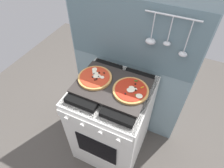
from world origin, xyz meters
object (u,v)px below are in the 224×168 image
Objects in this scene: stove at (112,120)px; pizza_left at (95,77)px; pizza_right at (131,90)px; baking_tray at (112,86)px.

pizza_left reaches higher than stove.
stove is at bearing 179.55° from pizza_right.
pizza_left is (-0.15, 0.01, 0.48)m from stove.
stove is 1.67× the size of baking_tray.
baking_tray is 0.15m from pizza_left.
pizza_left is (-0.15, 0.01, 0.02)m from baking_tray.
baking_tray is at bearing 178.92° from pizza_right.
baking_tray is 0.15m from pizza_right.
baking_tray is 2.08× the size of pizza_left.
baking_tray is (0.00, 0.00, 0.46)m from stove.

